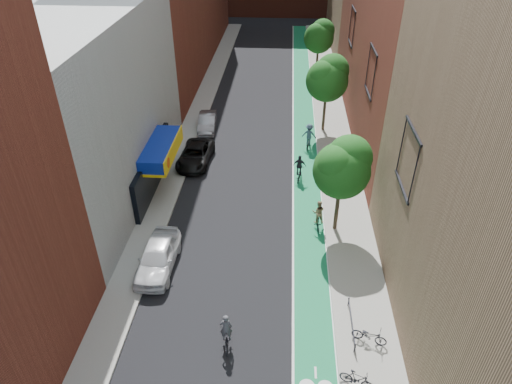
% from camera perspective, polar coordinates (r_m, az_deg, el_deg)
% --- Properties ---
extents(ground, '(160.00, 160.00, 0.00)m').
position_cam_1_polar(ground, '(22.24, -3.60, -20.41)').
color(ground, black).
rests_on(ground, ground).
extents(bike_lane, '(2.00, 68.00, 0.01)m').
position_cam_1_polar(bike_lane, '(42.83, 6.01, 8.88)').
color(bike_lane, '#136F37').
rests_on(bike_lane, ground).
extents(sidewalk_left, '(2.00, 68.00, 0.15)m').
position_cam_1_polar(sidewalk_left, '(43.53, -7.42, 9.31)').
color(sidewalk_left, gray).
rests_on(sidewalk_left, ground).
extents(sidewalk_right, '(3.00, 68.00, 0.15)m').
position_cam_1_polar(sidewalk_right, '(42.98, 9.38, 8.80)').
color(sidewalk_right, gray).
rests_on(sidewalk_right, ground).
extents(building_left_white, '(8.00, 20.00, 12.00)m').
position_cam_1_polar(building_left_white, '(32.20, -20.94, 9.73)').
color(building_left_white, silver).
rests_on(building_left_white, ground).
extents(tree_near, '(3.40, 3.36, 6.42)m').
position_cam_1_polar(tree_near, '(26.69, 10.81, 3.18)').
color(tree_near, '#332619').
rests_on(tree_near, ground).
extents(tree_mid, '(3.55, 3.53, 6.74)m').
position_cam_1_polar(tree_mid, '(39.25, 8.97, 13.99)').
color(tree_mid, '#332619').
rests_on(tree_mid, ground).
extents(tree_far, '(3.30, 3.25, 6.21)m').
position_cam_1_polar(tree_far, '(52.70, 7.93, 18.80)').
color(tree_far, '#332619').
rests_on(tree_far, ground).
extents(parked_car_white, '(1.96, 4.75, 1.61)m').
position_cam_1_polar(parked_car_white, '(26.35, -12.17, -7.87)').
color(parked_car_white, silver).
rests_on(parked_car_white, ground).
extents(parked_car_black, '(2.53, 5.05, 1.37)m').
position_cam_1_polar(parked_car_black, '(35.78, -7.58, 4.63)').
color(parked_car_black, black).
rests_on(parked_car_black, ground).
extents(parked_car_silver, '(1.75, 4.22, 1.36)m').
position_cam_1_polar(parked_car_silver, '(40.93, -6.11, 8.68)').
color(parked_car_silver, gray).
rests_on(parked_car_silver, ground).
extents(cyclist_lead, '(0.79, 1.66, 1.94)m').
position_cam_1_polar(cyclist_lead, '(22.28, -3.75, -17.49)').
color(cyclist_lead, black).
rests_on(cyclist_lead, ground).
extents(cyclist_lane_near, '(0.80, 1.56, 1.94)m').
position_cam_1_polar(cyclist_lane_near, '(28.84, 7.75, -3.04)').
color(cyclist_lane_near, black).
rests_on(cyclist_lane_near, ground).
extents(cyclist_lane_mid, '(0.98, 1.70, 1.95)m').
position_cam_1_polar(cyclist_lane_mid, '(33.47, 5.44, 2.65)').
color(cyclist_lane_mid, black).
rests_on(cyclist_lane_mid, ground).
extents(cyclist_lane_far, '(1.28, 1.69, 2.14)m').
position_cam_1_polar(cyclist_lane_far, '(37.67, 6.63, 6.81)').
color(cyclist_lane_far, black).
rests_on(cyclist_lane_far, ground).
extents(parked_bike_mid, '(1.60, 0.99, 0.93)m').
position_cam_1_polar(parked_bike_mid, '(21.39, 12.55, -21.91)').
color(parked_bike_mid, black).
rests_on(parked_bike_mid, sidewalk_right).
extents(parked_bike_far, '(1.75, 1.04, 0.87)m').
position_cam_1_polar(parked_bike_far, '(22.96, 13.99, -16.99)').
color(parked_bike_far, black).
rests_on(parked_bike_far, sidewalk_right).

